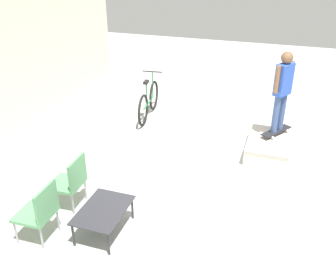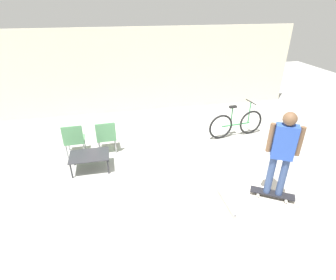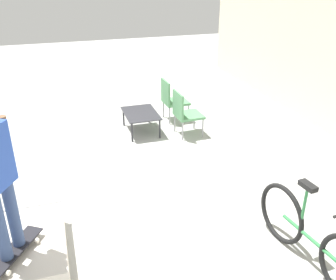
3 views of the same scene
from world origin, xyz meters
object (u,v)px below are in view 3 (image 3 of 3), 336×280
at_px(skateboard_on_ramp, 14,251).
at_px(coffee_table, 141,115).
at_px(skate_ramp_box, 29,251).
at_px(patio_chair_right, 185,112).
at_px(bicycle, 312,238).
at_px(patio_chair_left, 172,98).

relative_size(skateboard_on_ramp, coffee_table, 0.84).
height_order(skate_ramp_box, patio_chair_right, patio_chair_right).
bearing_deg(bicycle, skate_ramp_box, -114.50).
bearing_deg(patio_chair_left, skate_ramp_box, 139.69).
relative_size(coffee_table, patio_chair_right, 1.02).
bearing_deg(patio_chair_left, skateboard_on_ramp, 140.65).
xyz_separation_m(skate_ramp_box, patio_chair_left, (-3.73, 2.97, 0.34)).
bearing_deg(patio_chair_left, bicycle, 179.95).
height_order(coffee_table, bicycle, bicycle).
xyz_separation_m(patio_chair_left, patio_chair_right, (0.84, 0.00, 0.00)).
relative_size(patio_chair_left, patio_chair_right, 1.00).
distance_m(patio_chair_left, bicycle, 4.76).
height_order(skate_ramp_box, bicycle, bicycle).
relative_size(coffee_table, patio_chair_left, 1.02).
bearing_deg(patio_chair_right, skate_ramp_box, 131.88).
height_order(skateboard_on_ramp, patio_chair_left, patio_chair_left).
relative_size(skateboard_on_ramp, bicycle, 0.44).
height_order(coffee_table, patio_chair_right, patio_chair_right).
bearing_deg(coffee_table, skateboard_on_ramp, -32.39).
bearing_deg(coffee_table, patio_chair_left, 117.36).
height_order(coffee_table, patio_chair_left, patio_chair_left).
bearing_deg(skateboard_on_ramp, skate_ramp_box, -168.88).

